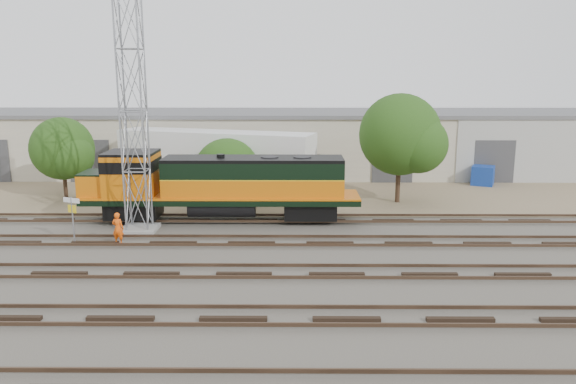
{
  "coord_description": "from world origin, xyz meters",
  "views": [
    {
      "loc": [
        2.07,
        -25.9,
        8.58
      ],
      "look_at": [
        1.84,
        4.0,
        2.2
      ],
      "focal_mm": 35.0,
      "sensor_mm": 36.0,
      "label": 1
    }
  ],
  "objects_px": {
    "locomotive": "(216,184)",
    "worker": "(118,228)",
    "signal_tower": "(134,116)",
    "semi_trailer": "(220,154)"
  },
  "relations": [
    {
      "from": "signal_tower",
      "to": "locomotive",
      "type": "bearing_deg",
      "value": 26.52
    },
    {
      "from": "locomotive",
      "to": "worker",
      "type": "relative_size",
      "value": 9.62
    },
    {
      "from": "signal_tower",
      "to": "worker",
      "type": "relative_size",
      "value": 7.77
    },
    {
      "from": "locomotive",
      "to": "signal_tower",
      "type": "distance_m",
      "value": 6.09
    },
    {
      "from": "locomotive",
      "to": "worker",
      "type": "bearing_deg",
      "value": -134.51
    },
    {
      "from": "worker",
      "to": "locomotive",
      "type": "bearing_deg",
      "value": -124.28
    },
    {
      "from": "locomotive",
      "to": "signal_tower",
      "type": "bearing_deg",
      "value": -153.48
    },
    {
      "from": "signal_tower",
      "to": "semi_trailer",
      "type": "xyz_separation_m",
      "value": [
        3.2,
        10.21,
        -3.53
      ]
    },
    {
      "from": "locomotive",
      "to": "signal_tower",
      "type": "relative_size",
      "value": 1.24
    },
    {
      "from": "signal_tower",
      "to": "worker",
      "type": "xyz_separation_m",
      "value": [
        -0.41,
        -2.51,
        -5.5
      ]
    }
  ]
}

